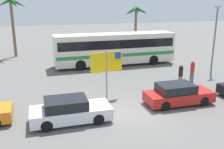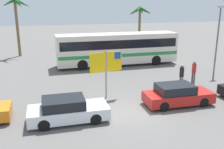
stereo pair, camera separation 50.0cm
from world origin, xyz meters
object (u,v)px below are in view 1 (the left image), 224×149
Objects in this scene: ferry_sign at (107,64)px; car_white at (70,111)px; pedestrian_by_bus at (181,73)px; bus_front_coach at (115,48)px; pedestrian_near_sign at (192,69)px; car_red at (178,94)px.

car_white is (-2.91, -2.83, -1.69)m from ferry_sign.
pedestrian_by_bus is (8.74, 3.33, 0.44)m from car_white.
car_white is 9.36m from pedestrian_by_bus.
ferry_sign reaches higher than bus_front_coach.
ferry_sign is (-3.33, -8.66, 0.54)m from bus_front_coach.
bus_front_coach is at bearing 62.16° from car_white.
pedestrian_near_sign reaches higher than pedestrian_by_bus.
bus_front_coach is 6.68× the size of pedestrian_by_bus.
pedestrian_by_bus is at bearing -72.96° from bus_front_coach.
pedestrian_by_bus is at bearing 21.47° from car_white.
car_red and car_white have the same top height.
ferry_sign is at bearing 150.35° from car_red.
pedestrian_by_bus is 1.73m from pedestrian_near_sign.
bus_front_coach is at bearing -81.74° from pedestrian_near_sign.
bus_front_coach reaches higher than car_white.
bus_front_coach is at bearing -97.31° from pedestrian_by_bus.
car_red is 2.36× the size of pedestrian_near_sign.
bus_front_coach reaches higher than car_red.
pedestrian_near_sign is at bearing -61.26° from bus_front_coach.
pedestrian_near_sign is at bearing 47.47° from car_red.
ferry_sign is 5.98m from pedestrian_by_bus.
pedestrian_by_bus is at bearing -2.76° from ferry_sign.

